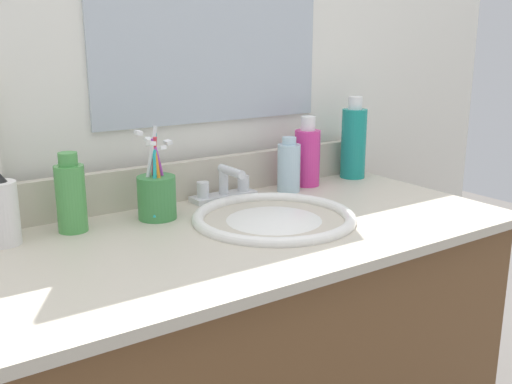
% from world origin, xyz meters
% --- Properties ---
extents(countertop, '(1.09, 0.54, 0.02)m').
position_xyz_m(countertop, '(0.00, 0.00, 0.72)').
color(countertop, beige).
rests_on(countertop, vanity_cabinet).
extents(backsplash, '(1.09, 0.02, 0.09)m').
position_xyz_m(backsplash, '(0.00, 0.26, 0.78)').
color(backsplash, beige).
rests_on(backsplash, countertop).
extents(back_wall, '(2.19, 0.04, 1.30)m').
position_xyz_m(back_wall, '(0.00, 0.32, 0.65)').
color(back_wall, white).
rests_on(back_wall, ground_plane).
extents(sink_basin, '(0.34, 0.34, 0.11)m').
position_xyz_m(sink_basin, '(0.07, 0.01, 0.70)').
color(sink_basin, white).
rests_on(sink_basin, countertop).
extents(faucet, '(0.16, 0.10, 0.08)m').
position_xyz_m(faucet, '(0.07, 0.20, 0.76)').
color(faucet, silver).
rests_on(faucet, countertop).
extents(bottle_soap_pink, '(0.06, 0.06, 0.18)m').
position_xyz_m(bottle_soap_pink, '(0.32, 0.20, 0.81)').
color(bottle_soap_pink, '#D8338C').
rests_on(bottle_soap_pink, countertop).
extents(bottle_mouthwash_teal, '(0.07, 0.07, 0.22)m').
position_xyz_m(bottle_mouthwash_teal, '(0.47, 0.20, 0.83)').
color(bottle_mouthwash_teal, teal).
rests_on(bottle_mouthwash_teal, countertop).
extents(bottle_lotion_white, '(0.06, 0.06, 0.14)m').
position_xyz_m(bottle_lotion_white, '(-0.42, 0.17, 0.79)').
color(bottle_lotion_white, white).
rests_on(bottle_lotion_white, countertop).
extents(bottle_toner_green, '(0.06, 0.06, 0.16)m').
position_xyz_m(bottle_toner_green, '(-0.29, 0.17, 0.80)').
color(bottle_toner_green, '#4C9E4C').
rests_on(bottle_toner_green, countertop).
extents(bottle_gel_clear, '(0.06, 0.06, 0.13)m').
position_xyz_m(bottle_gel_clear, '(0.24, 0.18, 0.79)').
color(bottle_gel_clear, silver).
rests_on(bottle_gel_clear, countertop).
extents(cup_green, '(0.08, 0.09, 0.19)m').
position_xyz_m(cup_green, '(-0.12, 0.16, 0.78)').
color(cup_green, '#3F8C47').
rests_on(cup_green, countertop).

